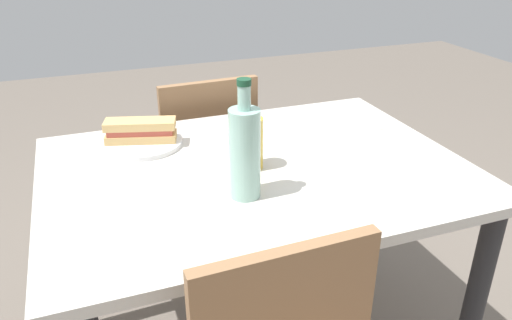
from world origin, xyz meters
TOP-DOWN VIEW (x-y plane):
  - dining_table at (0.00, 0.00)m, footprint 1.19×0.86m
  - chair_far at (0.00, 0.63)m, footprint 0.42×0.42m
  - plate_near at (-0.28, 0.26)m, footprint 0.25×0.25m
  - baguette_sandwich_near at (-0.28, 0.26)m, footprint 0.23×0.13m
  - knife_near at (-0.28, 0.32)m, footprint 0.16×0.09m
  - water_bottle at (-0.08, -0.15)m, footprint 0.08×0.08m
  - beer_glass at (-0.02, -0.00)m, footprint 0.07×0.07m
  - paper_napkin at (0.48, 0.18)m, footprint 0.15×0.15m

SIDE VIEW (x-z plane):
  - chair_far at x=0.00m, z-range 0.07..0.93m
  - dining_table at x=0.00m, z-range 0.27..1.04m
  - paper_napkin at x=0.48m, z-range 0.77..0.77m
  - plate_near at x=-0.28m, z-range 0.77..0.78m
  - knife_near at x=-0.28m, z-range 0.78..0.79m
  - baguette_sandwich_near at x=-0.28m, z-range 0.78..0.85m
  - beer_glass at x=-0.02m, z-range 0.77..0.92m
  - water_bottle at x=-0.08m, z-range 0.74..1.04m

